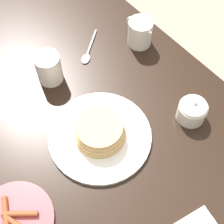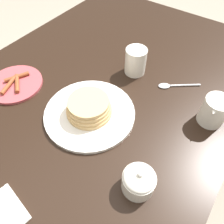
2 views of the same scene
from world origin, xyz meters
The scene contains 8 objects.
ground_plane centered at (0.00, 0.00, 0.00)m, with size 8.00×8.00×0.00m, color gray.
dining_table centered at (0.00, 0.00, 0.62)m, with size 1.53×0.94×0.72m.
pancake_plate centered at (-0.04, -0.05, 0.74)m, with size 0.29×0.29×0.06m.
side_plate_bacon centered at (-0.09, 0.25, 0.73)m, with size 0.19×0.19×0.02m.
coffee_mug centered at (0.22, -0.06, 0.77)m, with size 0.11×0.08×0.10m.
creamer_pitcher centered at (0.16, -0.37, 0.77)m, with size 0.12×0.08×0.10m.
sugar_bowl centered at (-0.15, -0.30, 0.76)m, with size 0.08×0.08×0.08m.
spoon centered at (0.23, -0.21, 0.72)m, with size 0.11×0.13×0.01m.
Camera 1 is at (-0.40, 0.20, 1.58)m, focal length 55.00 mm.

